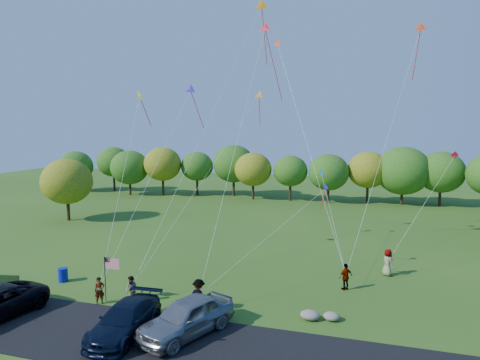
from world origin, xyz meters
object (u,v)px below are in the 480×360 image
object	(u,v)px
minivan_navy	(125,320)
flyer_e	(388,262)
flyer_a	(100,291)
flyer_c	(199,296)
trash_barrel	(63,275)
flyer_b	(132,290)
minivan_silver	(187,317)
park_bench	(6,282)
flyer_d	(346,277)

from	to	relation	value
minivan_navy	flyer_e	bearing A→B (deg)	42.27
flyer_a	flyer_c	size ratio (longest dim) A/B	0.85
trash_barrel	flyer_b	bearing A→B (deg)	-16.18
minivan_navy	flyer_c	bearing A→B (deg)	52.24
flyer_a	flyer_b	size ratio (longest dim) A/B	1.00
flyer_a	minivan_silver	bearing A→B (deg)	-62.93
minivan_navy	park_bench	size ratio (longest dim) A/B	2.67
minivan_navy	flyer_d	world-z (taller)	flyer_d
trash_barrel	flyer_c	bearing A→B (deg)	-9.95
minivan_navy	flyer_e	xyz separation A→B (m)	(13.00, 13.08, 0.13)
minivan_silver	trash_barrel	xyz separation A→B (m)	(-11.14, 4.58, -0.52)
minivan_silver	trash_barrel	size ratio (longest dim) A/B	5.82
flyer_d	trash_barrel	size ratio (longest dim) A/B	1.85
flyer_a	park_bench	xyz separation A→B (m)	(-6.95, -0.02, -0.23)
flyer_c	trash_barrel	size ratio (longest dim) A/B	2.07
minivan_silver	flyer_b	xyz separation A→B (m)	(-4.76, 2.73, -0.16)
minivan_navy	minivan_silver	bearing A→B (deg)	14.39
minivan_navy	flyer_c	world-z (taller)	flyer_c
flyer_c	flyer_d	size ratio (longest dim) A/B	1.12
minivan_silver	flyer_e	distance (m)	15.76
flyer_b	flyer_a	bearing A→B (deg)	-139.92
park_bench	flyer_c	bearing A→B (deg)	-8.38
flyer_c	trash_barrel	distance (m)	10.87
flyer_a	trash_barrel	xyz separation A→B (m)	(-4.62, 2.49, -0.35)
minivan_silver	flyer_d	distance (m)	11.30
flyer_a	flyer_c	bearing A→B (deg)	-39.41
minivan_navy	flyer_b	distance (m)	4.07
minivan_navy	minivan_silver	distance (m)	3.11
flyer_c	flyer_e	bearing A→B (deg)	-121.55
minivan_navy	flyer_e	world-z (taller)	flyer_e
minivan_navy	flyer_a	bearing A→B (deg)	136.84
flyer_b	flyer_c	size ratio (longest dim) A/B	0.85
minivan_silver	flyer_c	bearing A→B (deg)	122.63
minivan_silver	minivan_navy	bearing A→B (deg)	-139.36
minivan_navy	park_bench	xyz separation A→B (m)	(-10.50, 2.99, -0.24)
minivan_silver	flyer_b	world-z (taller)	minivan_silver
flyer_b	flyer_e	bearing A→B (deg)	52.51
park_bench	trash_barrel	size ratio (longest dim) A/B	2.13
minivan_silver	flyer_a	bearing A→B (deg)	-174.40
minivan_silver	flyer_c	distance (m)	2.74
flyer_a	flyer_b	world-z (taller)	flyer_b
flyer_b	trash_barrel	bearing A→B (deg)	-176.18
minivan_navy	flyer_d	bearing A→B (deg)	39.80
flyer_a	flyer_e	xyz separation A→B (m)	(16.55, 10.07, 0.14)
flyer_b	flyer_e	size ratio (longest dim) A/B	0.86
flyer_c	park_bench	world-z (taller)	flyer_c
minivan_silver	park_bench	size ratio (longest dim) A/B	2.74
flyer_b	flyer_c	world-z (taller)	flyer_c
minivan_silver	flyer_e	bearing A→B (deg)	73.81
flyer_b	park_bench	xyz separation A→B (m)	(-8.70, -0.66, -0.23)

